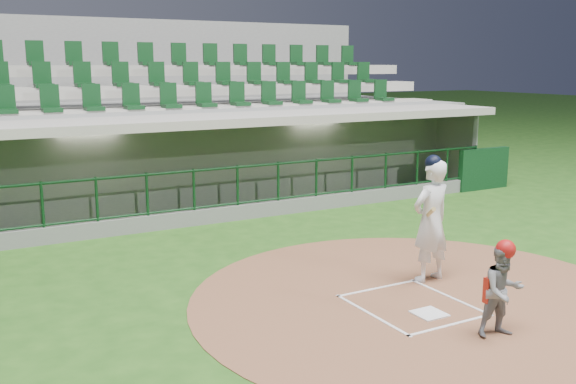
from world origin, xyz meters
name	(u,v)px	position (x,y,z in m)	size (l,w,h in m)	color
ground	(399,300)	(0.00, 0.00, 0.00)	(120.00, 120.00, 0.00)	#224E16
dirt_circle	(422,300)	(0.30, -0.20, 0.01)	(7.20, 7.20, 0.01)	brown
home_plate	(429,314)	(0.00, -0.70, 0.02)	(0.43, 0.43, 0.02)	white
batter_box_chalk	(411,305)	(0.00, -0.30, 0.02)	(1.55, 1.80, 0.01)	white
dugout_structure	(213,168)	(0.15, 7.82, 0.95)	(16.40, 3.70, 3.00)	gray
seating_deck	(167,138)	(0.00, 10.91, 1.42)	(17.00, 6.72, 5.15)	gray
batter	(431,219)	(1.01, 0.48, 1.06)	(0.93, 0.92, 2.13)	white
catcher	(503,289)	(0.33, -1.72, 0.66)	(0.69, 0.59, 1.33)	gray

